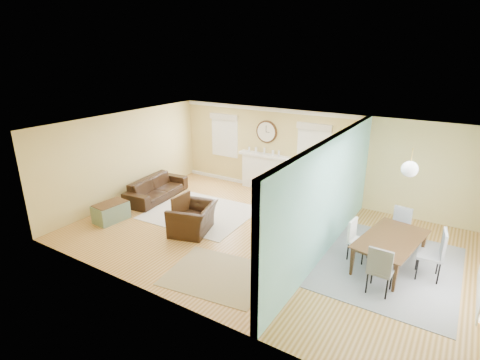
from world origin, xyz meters
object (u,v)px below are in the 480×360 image
at_px(dining_table, 391,253).
at_px(eames_chair, 193,219).
at_px(credenza, 328,211).
at_px(green_chair, 300,197).
at_px(sofa, 157,188).

bearing_deg(dining_table, eames_chair, 111.52).
bearing_deg(eames_chair, credenza, 111.53).
height_order(green_chair, dining_table, green_chair).
xyz_separation_m(green_chair, credenza, (1.03, -0.63, 0.06)).
distance_m(green_chair, dining_table, 3.32).
distance_m(sofa, dining_table, 6.75).
distance_m(eames_chair, green_chair, 3.18).
bearing_deg(sofa, credenza, -86.17).
height_order(sofa, eames_chair, eames_chair).
distance_m(credenza, dining_table, 2.11).
height_order(eames_chair, green_chair, eames_chair).
xyz_separation_m(eames_chair, credenza, (2.66, 2.10, 0.04)).
relative_size(sofa, dining_table, 1.18).
distance_m(sofa, credenza, 5.08).
relative_size(sofa, credenza, 1.42).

